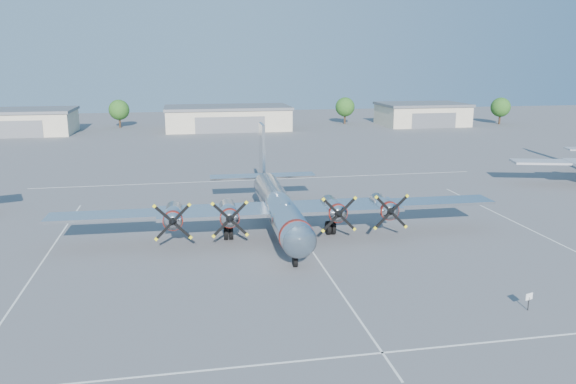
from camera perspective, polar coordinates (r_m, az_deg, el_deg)
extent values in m
plane|color=#59595B|center=(52.43, 1.29, -4.35)|extent=(260.00, 260.00, 0.00)
cube|color=silver|center=(48.07, -24.15, -7.23)|extent=(0.15, 40.00, 0.01)
cube|color=silver|center=(47.80, 2.54, -6.13)|extent=(0.15, 40.00, 0.01)
cube|color=silver|center=(56.81, 24.75, -4.21)|extent=(0.15, 40.00, 0.01)
cube|color=silver|center=(32.91, 9.56, -15.81)|extent=(60.00, 0.15, 0.01)
cube|color=silver|center=(76.26, -2.60, 1.28)|extent=(60.00, 0.15, 0.01)
cube|color=#BEB197|center=(136.02, -25.52, 6.35)|extent=(22.00, 14.00, 4.80)
cube|color=slate|center=(135.77, -25.64, 7.47)|extent=(22.60, 14.60, 0.60)
cube|color=slate|center=(129.31, -26.27, 5.70)|extent=(12.10, 0.20, 3.60)
cube|color=#BEB197|center=(131.96, -6.15, 7.38)|extent=(28.00, 14.00, 4.80)
cube|color=slate|center=(131.71, -6.18, 8.55)|extent=(28.60, 14.60, 0.60)
cube|color=slate|center=(125.04, -5.88, 6.79)|extent=(15.40, 0.20, 3.60)
cube|color=#BEB197|center=(143.93, 13.43, 7.59)|extent=(20.00, 14.00, 4.80)
cube|color=slate|center=(143.70, 13.49, 8.66)|extent=(20.60, 14.60, 0.60)
cube|color=slate|center=(137.62, 14.61, 7.02)|extent=(11.00, 0.20, 3.60)
cylinder|color=#382619|center=(140.37, -16.71, 6.85)|extent=(0.50, 0.50, 2.80)
sphere|color=#164914|center=(140.10, -16.79, 8.00)|extent=(4.80, 4.80, 4.80)
cylinder|color=#382619|center=(143.43, 5.79, 7.46)|extent=(0.50, 0.50, 2.80)
sphere|color=#164914|center=(143.17, 5.81, 8.59)|extent=(4.80, 4.80, 4.80)
cylinder|color=#382619|center=(151.53, 20.70, 6.99)|extent=(0.50, 0.50, 2.80)
sphere|color=#164914|center=(151.29, 20.79, 8.06)|extent=(4.80, 4.80, 4.80)
cylinder|color=black|center=(40.30, 23.23, -10.40)|extent=(0.07, 0.07, 0.90)
cube|color=white|center=(40.11, 23.30, -9.73)|extent=(0.60, 0.24, 0.45)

